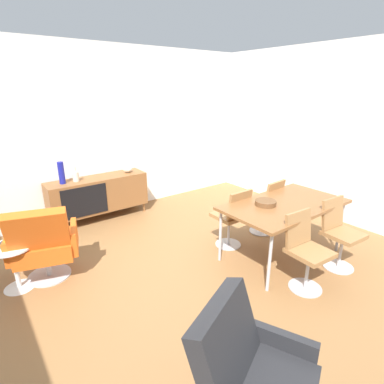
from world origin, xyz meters
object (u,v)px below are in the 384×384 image
at_px(dining_table, 284,206).
at_px(dining_chair_front_left, 305,248).
at_px(vase_sculptural_dark, 128,169).
at_px(vase_ceramic_small, 76,176).
at_px(side_table_round, 14,262).
at_px(dining_chair_front_right, 339,231).
at_px(vase_cobalt, 61,173).
at_px(fruit_bowl, 10,243).
at_px(dining_chair_back_left, 233,216).
at_px(wooden_bowl_on_table, 266,203).
at_px(lounge_chair_red, 43,243).
at_px(armchair_black_shell, 252,382).
at_px(sideboard, 98,194).
at_px(dining_chair_back_right, 267,204).

height_order(dining_table, dining_chair_front_left, dining_chair_front_left).
distance_m(vase_sculptural_dark, vase_ceramic_small, 0.88).
xyz_separation_m(vase_ceramic_small, side_table_round, (-1.11, -1.30, -0.48)).
bearing_deg(vase_ceramic_small, dining_chair_front_right, -56.09).
relative_size(vase_cobalt, fruit_bowl, 1.70).
distance_m(vase_sculptural_dark, dining_chair_back_left, 2.15).
distance_m(vase_cobalt, vase_sculptural_dark, 1.09).
relative_size(wooden_bowl_on_table, side_table_round, 0.50).
relative_size(vase_ceramic_small, dining_chair_front_left, 0.28).
height_order(vase_cobalt, lounge_chair_red, vase_cobalt).
xyz_separation_m(dining_chair_back_left, lounge_chair_red, (-2.24, 0.72, -0.00)).
relative_size(vase_cobalt, side_table_round, 0.65).
bearing_deg(armchair_black_shell, dining_chair_front_right, 17.34).
height_order(vase_sculptural_dark, lounge_chair_red, lounge_chair_red).
height_order(dining_chair_back_left, fruit_bowl, dining_chair_back_left).
relative_size(vase_cobalt, dining_chair_back_left, 0.40).
distance_m(vase_sculptural_dark, side_table_round, 2.43).
bearing_deg(sideboard, lounge_chair_red, -130.56).
bearing_deg(dining_table, vase_ceramic_small, 124.23).
xyz_separation_m(dining_chair_back_right, armchair_black_shell, (-2.34, -1.85, -0.00)).
xyz_separation_m(dining_table, dining_chair_front_right, (0.35, -0.56, -0.23)).
relative_size(vase_sculptural_dark, dining_chair_back_left, 0.18).
height_order(vase_ceramic_small, fruit_bowl, vase_ceramic_small).
relative_size(dining_chair_front_right, lounge_chair_red, 0.90).
bearing_deg(fruit_bowl, vase_ceramic_small, 49.44).
bearing_deg(dining_chair_front_right, fruit_bowl, 150.04).
height_order(wooden_bowl_on_table, fruit_bowl, wooden_bowl_on_table).
xyz_separation_m(vase_sculptural_dark, wooden_bowl_on_table, (0.65, -2.50, -0.01)).
bearing_deg(vase_sculptural_dark, vase_ceramic_small, -180.00).
height_order(wooden_bowl_on_table, side_table_round, wooden_bowl_on_table).
xyz_separation_m(dining_chair_front_left, lounge_chair_red, (-2.24, 1.84, -0.00)).
height_order(sideboard, wooden_bowl_on_table, wooden_bowl_on_table).
distance_m(dining_chair_back_right, lounge_chair_red, 3.03).
bearing_deg(side_table_round, dining_chair_back_left, -16.47).
bearing_deg(vase_ceramic_small, armchair_black_shell, -93.09).
bearing_deg(wooden_bowl_on_table, armchair_black_shell, -141.32).
xyz_separation_m(dining_table, side_table_round, (-2.89, 1.31, -0.38)).
bearing_deg(dining_chair_front_left, lounge_chair_red, 140.63).
bearing_deg(dining_table, dining_chair_front_left, -121.73).
relative_size(dining_chair_front_left, dining_chair_front_right, 1.00).
xyz_separation_m(dining_chair_back_right, dining_chair_front_left, (-0.70, -1.12, 0.00)).
height_order(vase_sculptural_dark, vase_ceramic_small, vase_ceramic_small).
relative_size(dining_table, dining_chair_back_left, 1.87).
distance_m(vase_cobalt, fruit_bowl, 1.62).
bearing_deg(vase_ceramic_small, sideboard, -0.33).
relative_size(wooden_bowl_on_table, dining_chair_front_left, 0.30).
relative_size(vase_ceramic_small, fruit_bowl, 1.18).
xyz_separation_m(dining_table, dining_chair_front_left, (-0.35, -0.56, -0.23)).
bearing_deg(dining_table, sideboard, 119.05).
height_order(wooden_bowl_on_table, dining_chair_back_left, dining_chair_back_left).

